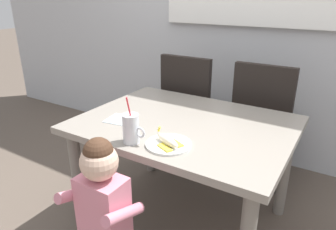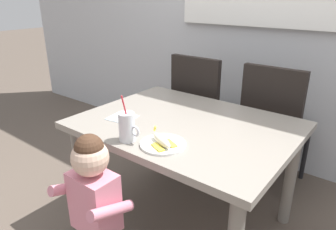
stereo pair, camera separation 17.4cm
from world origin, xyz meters
name	(u,v)px [view 2 (the right image)]	position (x,y,z in m)	size (l,w,h in m)	color
ground_plane	(184,218)	(0.00, 0.00, 0.00)	(24.00, 24.00, 0.00)	brown
dining_table	(186,137)	(0.00, 0.00, 0.60)	(1.22, 0.94, 0.70)	gray
dining_chair_left	(202,106)	(-0.31, 0.68, 0.54)	(0.44, 0.45, 0.96)	black
dining_chair_right	(274,122)	(0.28, 0.71, 0.54)	(0.44, 0.44, 0.96)	black
toddler_standing	(94,195)	(-0.07, -0.64, 0.53)	(0.33, 0.24, 0.84)	#3F4760
milk_cup	(127,128)	(-0.10, -0.38, 0.77)	(0.13, 0.08, 0.25)	silver
snack_plate	(163,144)	(0.08, -0.31, 0.71)	(0.23, 0.23, 0.01)	white
peeled_banana	(162,141)	(0.08, -0.32, 0.73)	(0.17, 0.14, 0.07)	#F4EAC6
paper_napkin	(122,117)	(-0.34, -0.18, 0.70)	(0.15, 0.15, 0.00)	silver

